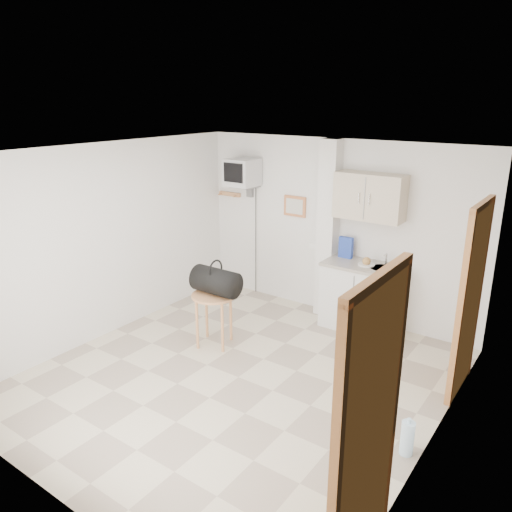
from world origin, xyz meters
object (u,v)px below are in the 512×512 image
Objects in this scene: round_table at (214,302)px; duffel_bag at (216,281)px; water_bottle at (407,438)px; crt_television at (242,173)px.

duffel_bag is (0.02, 0.03, 0.28)m from round_table.
crt_television is at bearing 147.79° from water_bottle.
duffel_bag is (0.74, -1.53, -1.08)m from crt_television.
crt_television reaches higher than round_table.
crt_television is 4.42m from water_bottle.
crt_television is 5.95× the size of water_bottle.
round_table is (0.72, -1.56, -1.36)m from crt_television.
duffel_bag reaches higher than round_table.
round_table is at bearing 167.57° from water_bottle.
duffel_bag is 2.85m from water_bottle.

